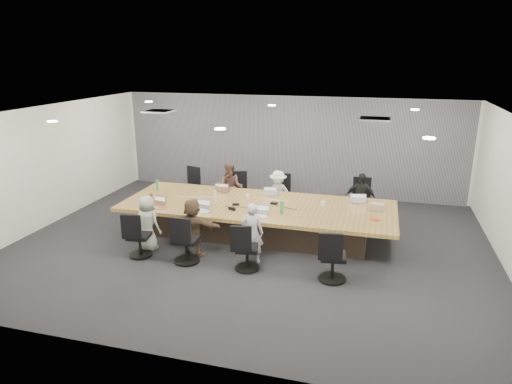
% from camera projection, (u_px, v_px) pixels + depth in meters
% --- Properties ---
extents(floor, '(10.00, 8.00, 0.00)m').
position_uv_depth(floor, '(251.00, 244.00, 9.86)').
color(floor, '#25262B').
rests_on(floor, ground).
extents(ceiling, '(10.00, 8.00, 0.00)m').
position_uv_depth(ceiling, '(251.00, 113.00, 9.04)').
color(ceiling, white).
rests_on(ceiling, wall_back).
extents(wall_back, '(10.00, 0.00, 2.80)m').
position_uv_depth(wall_back, '(289.00, 145.00, 13.14)').
color(wall_back, silver).
rests_on(wall_back, ground).
extents(wall_front, '(10.00, 0.00, 2.80)m').
position_uv_depth(wall_front, '(164.00, 263.00, 5.76)').
color(wall_front, silver).
rests_on(wall_front, ground).
extents(wall_left, '(0.00, 8.00, 2.80)m').
position_uv_depth(wall_left, '(47.00, 166.00, 10.72)').
color(wall_left, silver).
rests_on(wall_left, ground).
extents(curtain, '(9.80, 0.04, 2.80)m').
position_uv_depth(curtain, '(289.00, 146.00, 13.06)').
color(curtain, slate).
rests_on(curtain, ground).
extents(conference_table, '(6.00, 2.20, 0.74)m').
position_uv_depth(conference_table, '(257.00, 218.00, 10.20)').
color(conference_table, '#382C22').
rests_on(conference_table, ground).
extents(chair_0, '(0.66, 0.66, 0.79)m').
position_uv_depth(chair_0, '(193.00, 190.00, 12.34)').
color(chair_0, black).
rests_on(chair_0, ground).
extents(chair_1, '(0.60, 0.60, 0.72)m').
position_uv_depth(chair_1, '(235.00, 195.00, 12.05)').
color(chair_1, black).
rests_on(chair_1, ground).
extents(chair_2, '(0.51, 0.51, 0.75)m').
position_uv_depth(chair_2, '(281.00, 198.00, 11.73)').
color(chair_2, black).
rests_on(chair_2, ground).
extents(chair_3, '(0.57, 0.57, 0.82)m').
position_uv_depth(chair_3, '(360.00, 203.00, 11.21)').
color(chair_3, black).
rests_on(chair_3, ground).
extents(chair_4, '(0.56, 0.56, 0.73)m').
position_uv_depth(chair_4, '(140.00, 239.00, 9.15)').
color(chair_4, black).
rests_on(chair_4, ground).
extents(chair_5, '(0.56, 0.56, 0.79)m').
position_uv_depth(chair_5, '(186.00, 243.00, 8.88)').
color(chair_5, black).
rests_on(chair_5, ground).
extents(chair_6, '(0.58, 0.58, 0.72)m').
position_uv_depth(chair_6, '(247.00, 252.00, 8.58)').
color(chair_6, black).
rests_on(chair_6, ground).
extents(chair_7, '(0.60, 0.60, 0.78)m').
position_uv_depth(chair_7, '(333.00, 260.00, 8.16)').
color(chair_7, black).
rests_on(chair_7, ground).
extents(person_1, '(0.69, 0.56, 1.30)m').
position_uv_depth(person_1, '(231.00, 188.00, 11.64)').
color(person_1, brown).
rests_on(person_1, ground).
extents(laptop_1, '(0.37, 0.27, 0.02)m').
position_uv_depth(laptop_1, '(224.00, 190.00, 11.11)').
color(laptop_1, '#8C6647').
rests_on(laptop_1, conference_table).
extents(person_2, '(0.83, 0.56, 1.18)m').
position_uv_depth(person_2, '(278.00, 194.00, 11.35)').
color(person_2, silver).
rests_on(person_2, ground).
extents(laptop_2, '(0.34, 0.27, 0.02)m').
position_uv_depth(laptop_2, '(273.00, 194.00, 10.79)').
color(laptop_2, '#B2B2B7').
rests_on(laptop_2, conference_table).
extents(person_3, '(0.76, 0.37, 1.26)m').
position_uv_depth(person_3, '(360.00, 199.00, 10.83)').
color(person_3, black).
rests_on(person_3, ground).
extents(laptop_3, '(0.39, 0.29, 0.02)m').
position_uv_depth(laptop_3, '(359.00, 201.00, 10.29)').
color(laptop_3, '#B2B2B7').
rests_on(laptop_3, conference_table).
extents(person_4, '(0.63, 0.47, 1.18)m').
position_uv_depth(person_4, '(147.00, 223.00, 9.40)').
color(person_4, '#9FAD9B').
rests_on(person_4, ground).
extents(laptop_4, '(0.35, 0.28, 0.02)m').
position_uv_depth(laptop_4, '(159.00, 207.00, 9.87)').
color(laptop_4, '#8C6647').
rests_on(laptop_4, conference_table).
extents(person_5, '(1.15, 0.47, 1.20)m').
position_uv_depth(person_5, '(193.00, 227.00, 9.14)').
color(person_5, brown).
rests_on(person_5, ground).
extents(laptop_5, '(0.36, 0.28, 0.02)m').
position_uv_depth(laptop_5, '(203.00, 211.00, 9.61)').
color(laptop_5, '#B2B2B7').
rests_on(laptop_5, conference_table).
extents(person_6, '(0.48, 0.35, 1.22)m').
position_uv_depth(person_6, '(252.00, 233.00, 8.83)').
color(person_6, '#B3AFC4').
rests_on(person_6, ground).
extents(laptop_6, '(0.32, 0.24, 0.02)m').
position_uv_depth(laptop_6, '(259.00, 217.00, 9.29)').
color(laptop_6, '#B2B2B7').
rests_on(laptop_6, conference_table).
extents(bottle_green_left, '(0.08, 0.08, 0.25)m').
position_uv_depth(bottle_green_left, '(157.00, 185.00, 11.13)').
color(bottle_green_left, '#3B8858').
rests_on(bottle_green_left, conference_table).
extents(bottle_green_right, '(0.10, 0.10, 0.27)m').
position_uv_depth(bottle_green_right, '(282.00, 207.00, 9.48)').
color(bottle_green_right, '#3B8858').
rests_on(bottle_green_right, conference_table).
extents(bottle_clear, '(0.08, 0.08, 0.23)m').
position_uv_depth(bottle_clear, '(215.00, 195.00, 10.35)').
color(bottle_clear, silver).
rests_on(bottle_clear, conference_table).
extents(cup_white_far, '(0.10, 0.10, 0.10)m').
position_uv_depth(cup_white_far, '(248.00, 197.00, 10.48)').
color(cup_white_far, white).
rests_on(cup_white_far, conference_table).
extents(cup_white_near, '(0.11, 0.11, 0.11)m').
position_uv_depth(cup_white_near, '(323.00, 204.00, 9.96)').
color(cup_white_near, white).
rests_on(cup_white_near, conference_table).
extents(mug_brown, '(0.11, 0.11, 0.10)m').
position_uv_depth(mug_brown, '(151.00, 195.00, 10.55)').
color(mug_brown, brown).
rests_on(mug_brown, conference_table).
extents(mic_left, '(0.17, 0.14, 0.03)m').
position_uv_depth(mic_left, '(236.00, 204.00, 10.04)').
color(mic_left, black).
rests_on(mic_left, conference_table).
extents(mic_right, '(0.18, 0.14, 0.03)m').
position_uv_depth(mic_right, '(274.00, 203.00, 10.12)').
color(mic_right, black).
rests_on(mic_right, conference_table).
extents(stapler, '(0.17, 0.09, 0.06)m').
position_uv_depth(stapler, '(232.00, 209.00, 9.70)').
color(stapler, black).
rests_on(stapler, conference_table).
extents(canvas_bag, '(0.29, 0.20, 0.15)m').
position_uv_depth(canvas_bag, '(377.00, 207.00, 9.68)').
color(canvas_bag, tan).
rests_on(canvas_bag, conference_table).
extents(snack_packet, '(0.20, 0.20, 0.04)m').
position_uv_depth(snack_packet, '(374.00, 219.00, 9.13)').
color(snack_packet, '#CE482F').
rests_on(snack_packet, conference_table).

